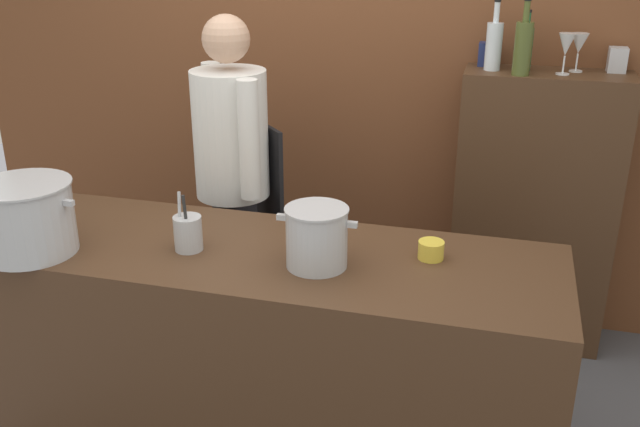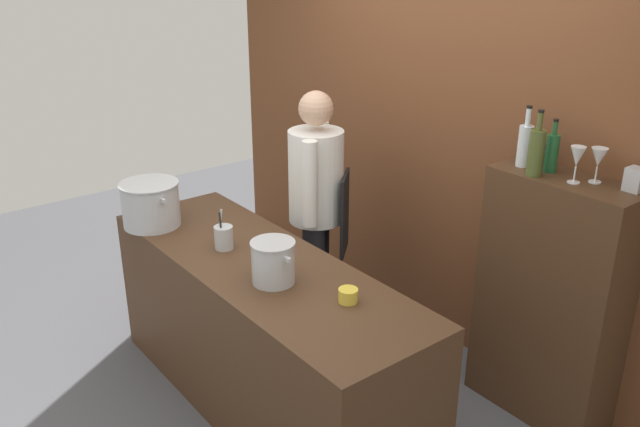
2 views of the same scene
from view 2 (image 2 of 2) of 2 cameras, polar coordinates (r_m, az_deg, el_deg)
ground_plane at (r=4.00m, az=-4.64°, el=-15.86°), size 8.00×8.00×0.00m
brick_back_panel at (r=4.19m, az=11.03°, el=8.54°), size 4.40×0.10×3.00m
prep_counter at (r=3.74m, az=-4.86°, el=-10.42°), size 2.17×0.70×0.90m
bar_cabinet at (r=3.77m, az=19.13°, el=-7.10°), size 0.76×0.32×1.38m
chef at (r=4.14m, az=-0.27°, el=1.02°), size 0.44×0.45×1.66m
stockpot_large at (r=4.04m, az=-14.33°, el=0.79°), size 0.41×0.35×0.27m
stockpot_small at (r=3.28m, az=-4.04°, el=-4.17°), size 0.29×0.22×0.22m
utensil_crock at (r=3.67m, az=-8.28°, el=-2.02°), size 0.10×0.10×0.22m
butter_jar at (r=3.13m, az=2.43°, el=-7.04°), size 0.09×0.09×0.07m
wine_bottle_olive at (r=3.45m, az=18.05°, el=5.08°), size 0.08×0.08×0.33m
wine_bottle_green at (r=3.55m, az=19.28°, el=5.00°), size 0.07×0.07×0.27m
wine_bottle_clear at (r=3.59m, az=17.18°, el=5.69°), size 0.07×0.07×0.32m
wine_glass_wide at (r=3.41m, az=21.21°, el=4.50°), size 0.07×0.07×0.18m
wine_glass_short at (r=3.45m, az=22.80°, el=4.39°), size 0.08×0.08×0.17m
spice_tin_silver at (r=3.42m, az=25.44°, el=2.65°), size 0.08×0.08×0.11m
spice_tin_navy at (r=3.70m, az=17.54°, el=5.15°), size 0.07×0.07×0.11m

